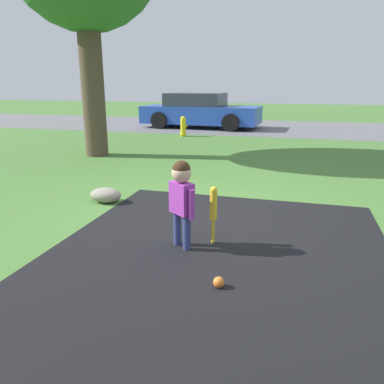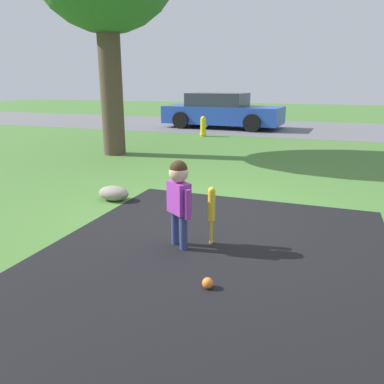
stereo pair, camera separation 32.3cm
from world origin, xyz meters
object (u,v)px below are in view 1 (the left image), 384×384
(baseball_bat, at_px, (213,207))
(fire_hydrant, at_px, (183,126))
(child, at_px, (182,192))
(sports_ball, at_px, (219,282))
(parked_car, at_px, (200,111))

(baseball_bat, distance_m, fire_hydrant, 8.77)
(child, height_order, baseball_bat, child)
(sports_ball, bearing_deg, baseball_bat, 105.64)
(fire_hydrant, bearing_deg, child, -73.14)
(baseball_bat, bearing_deg, sports_ball, -74.36)
(child, bearing_deg, fire_hydrant, 142.23)
(child, relative_size, fire_hydrant, 1.43)
(fire_hydrant, bearing_deg, parked_car, 92.59)
(sports_ball, height_order, parked_car, parked_car)
(child, height_order, sports_ball, child)
(sports_ball, xyz_separation_m, fire_hydrant, (-3.13, 9.20, 0.28))
(sports_ball, height_order, fire_hydrant, fire_hydrant)
(child, bearing_deg, baseball_bat, 69.22)
(fire_hydrant, bearing_deg, baseball_bat, -70.90)
(baseball_bat, bearing_deg, parked_car, 105.24)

